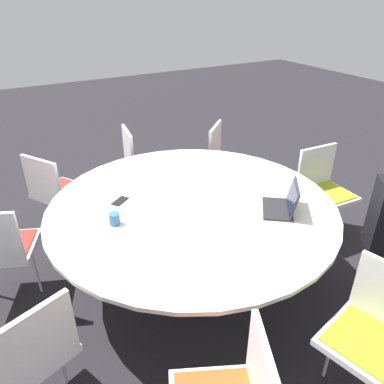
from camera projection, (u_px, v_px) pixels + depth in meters
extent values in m
plane|color=black|center=(192.00, 278.00, 3.16)|extent=(16.00, 16.00, 0.00)
cylinder|color=#333333|center=(192.00, 277.00, 3.15)|extent=(0.72, 0.72, 0.02)
cylinder|color=#333333|center=(192.00, 243.00, 2.98)|extent=(0.12, 0.12, 0.68)
cylinder|color=silver|center=(192.00, 205.00, 2.81)|extent=(2.15, 2.15, 0.03)
cube|color=white|center=(327.00, 196.00, 3.49)|extent=(0.44, 0.46, 0.04)
cube|color=olive|center=(327.00, 193.00, 3.48)|extent=(0.39, 0.41, 0.01)
cube|color=white|center=(316.00, 166.00, 3.54)|extent=(0.05, 0.42, 0.40)
cylinder|color=silver|center=(337.00, 212.00, 3.67)|extent=(0.02, 0.02, 0.43)
cylinder|color=silver|center=(308.00, 221.00, 3.53)|extent=(0.02, 0.02, 0.43)
cube|color=white|center=(231.00, 164.00, 4.11)|extent=(0.61, 0.61, 0.04)
cube|color=red|center=(232.00, 162.00, 4.10)|extent=(0.53, 0.54, 0.01)
cube|color=white|center=(215.00, 143.00, 4.06)|extent=(0.30, 0.33, 0.40)
cylinder|color=silver|center=(234.00, 176.00, 4.38)|extent=(0.02, 0.02, 0.43)
cylinder|color=silver|center=(227.00, 190.00, 4.08)|extent=(0.02, 0.02, 0.43)
cube|color=white|center=(147.00, 165.00, 4.10)|extent=(0.50, 0.49, 0.04)
cube|color=olive|center=(147.00, 162.00, 4.09)|extent=(0.44, 0.43, 0.01)
cube|color=white|center=(128.00, 148.00, 3.93)|extent=(0.42, 0.10, 0.40)
cylinder|color=silver|center=(145.00, 177.00, 4.36)|extent=(0.02, 0.02, 0.43)
cylinder|color=silver|center=(153.00, 191.00, 4.06)|extent=(0.02, 0.02, 0.43)
cube|color=white|center=(63.00, 192.00, 3.55)|extent=(0.59, 0.59, 0.04)
cube|color=red|center=(62.00, 190.00, 3.53)|extent=(0.52, 0.52, 0.01)
cube|color=white|center=(42.00, 180.00, 3.29)|extent=(0.37, 0.24, 0.40)
cylinder|color=silver|center=(54.00, 208.00, 3.74)|extent=(0.02, 0.02, 0.43)
cylinder|color=silver|center=(80.00, 218.00, 3.58)|extent=(0.02, 0.02, 0.43)
cube|color=white|center=(5.00, 248.00, 2.79)|extent=(0.56, 0.57, 0.04)
cube|color=red|center=(4.00, 245.00, 2.78)|extent=(0.49, 0.50, 0.01)
cylinder|color=silver|center=(36.00, 270.00, 2.92)|extent=(0.02, 0.02, 0.43)
cube|color=white|center=(24.00, 353.00, 1.99)|extent=(0.55, 0.56, 0.04)
cube|color=#4C5156|center=(23.00, 350.00, 1.97)|extent=(0.48, 0.49, 0.01)
cube|color=white|center=(36.00, 345.00, 1.77)|extent=(0.18, 0.40, 0.40)
cylinder|color=silver|center=(61.00, 359.00, 2.22)|extent=(0.02, 0.02, 0.43)
cube|color=white|center=(262.00, 379.00, 1.62)|extent=(0.39, 0.20, 0.40)
cube|color=white|center=(367.00, 345.00, 2.03)|extent=(0.52, 0.51, 0.04)
cube|color=olive|center=(368.00, 342.00, 2.02)|extent=(0.46, 0.45, 0.01)
cylinder|color=silver|center=(329.00, 353.00, 2.26)|extent=(0.02, 0.02, 0.43)
cylinder|color=black|center=(373.00, 281.00, 2.78)|extent=(0.10, 0.10, 0.47)
cube|color=#232326|center=(277.00, 209.00, 2.72)|extent=(0.37, 0.36, 0.02)
cube|color=#232326|center=(293.00, 197.00, 2.66)|extent=(0.28, 0.23, 0.20)
cube|color=black|center=(292.00, 197.00, 2.66)|extent=(0.24, 0.20, 0.17)
cylinder|color=#33669E|center=(114.00, 219.00, 2.54)|extent=(0.07, 0.07, 0.09)
cube|color=black|center=(120.00, 201.00, 2.83)|extent=(0.14, 0.15, 0.01)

